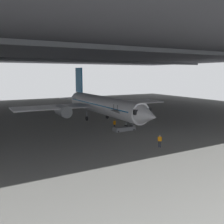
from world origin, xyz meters
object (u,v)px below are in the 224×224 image
crew_worker_by_stairs (115,124)px  crew_worker_near_nose (160,140)px  boarding_stairs (124,127)px  airplane_main (101,105)px

crew_worker_by_stairs → crew_worker_near_nose: bearing=-91.2°
crew_worker_near_nose → crew_worker_by_stairs: crew_worker_by_stairs is taller
boarding_stairs → crew_worker_by_stairs: size_ratio=2.64×
crew_worker_near_nose → crew_worker_by_stairs: (0.26, 12.35, 0.04)m
airplane_main → crew_worker_near_nose: (-1.77, -20.40, -2.41)m
crew_worker_near_nose → airplane_main: bearing=85.0°
boarding_stairs → crew_worker_by_stairs: 1.86m
crew_worker_near_nose → crew_worker_by_stairs: bearing=88.8°
boarding_stairs → crew_worker_by_stairs: (-0.89, 1.62, 0.27)m
airplane_main → crew_worker_near_nose: airplane_main is taller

